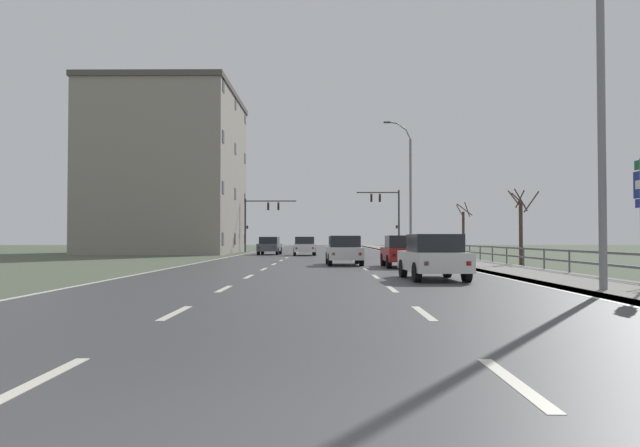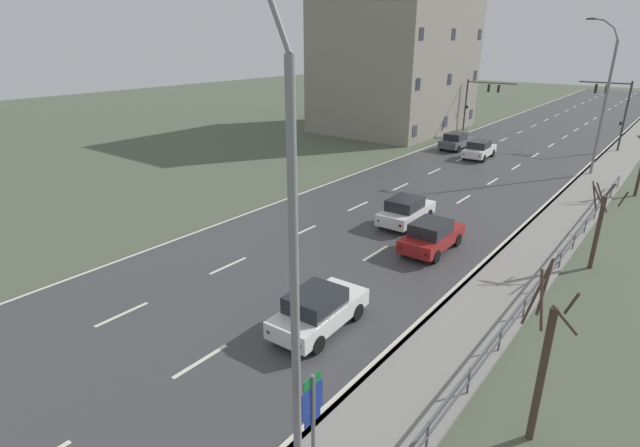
{
  "view_description": "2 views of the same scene",
  "coord_description": "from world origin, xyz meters",
  "px_view_note": "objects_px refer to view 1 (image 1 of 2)",
  "views": [
    {
      "loc": [
        0.49,
        -3.92,
        1.42
      ],
      "look_at": [
        -0.08,
        57.77,
        2.96
      ],
      "focal_mm": 33.82,
      "sensor_mm": 36.0,
      "label": 1
    },
    {
      "loc": [
        13.58,
        4.78,
        9.94
      ],
      "look_at": [
        0.0,
        22.13,
        1.48
      ],
      "focal_mm": 27.3,
      "sensor_mm": 36.0,
      "label": 2
    }
  ],
  "objects_px": {
    "traffic_signal_left": "(259,215)",
    "car_mid_centre": "(344,250)",
    "street_lamp_midground": "(409,189)",
    "brick_building": "(169,173)",
    "street_lamp_foreground": "(594,75)",
    "car_far_left": "(402,251)",
    "car_distant": "(270,246)",
    "car_near_right": "(433,257)",
    "traffic_signal_right": "(389,210)",
    "car_far_right": "(304,246)"
  },
  "relations": [
    {
      "from": "traffic_signal_left",
      "to": "car_mid_centre",
      "type": "distance_m",
      "value": 31.86
    },
    {
      "from": "street_lamp_midground",
      "to": "car_mid_centre",
      "type": "bearing_deg",
      "value": -108.21
    },
    {
      "from": "car_mid_centre",
      "to": "brick_building",
      "type": "xyz_separation_m",
      "value": [
        -16.32,
        26.74,
        7.07
      ]
    },
    {
      "from": "street_lamp_foreground",
      "to": "car_far_left",
      "type": "distance_m",
      "value": 15.21
    },
    {
      "from": "car_mid_centre",
      "to": "car_distant",
      "type": "relative_size",
      "value": 1.0
    },
    {
      "from": "street_lamp_foreground",
      "to": "car_far_left",
      "type": "xyz_separation_m",
      "value": [
        -3.15,
        14.08,
        -4.83
      ]
    },
    {
      "from": "car_near_right",
      "to": "car_distant",
      "type": "xyz_separation_m",
      "value": [
        -8.57,
        31.89,
        0.0
      ]
    },
    {
      "from": "street_lamp_midground",
      "to": "traffic_signal_right",
      "type": "bearing_deg",
      "value": 93.13
    },
    {
      "from": "traffic_signal_left",
      "to": "car_mid_centre",
      "type": "height_order",
      "value": "traffic_signal_left"
    },
    {
      "from": "street_lamp_midground",
      "to": "car_distant",
      "type": "bearing_deg",
      "value": 169.15
    },
    {
      "from": "street_lamp_foreground",
      "to": "car_mid_centre",
      "type": "height_order",
      "value": "street_lamp_foreground"
    },
    {
      "from": "car_far_left",
      "to": "brick_building",
      "type": "height_order",
      "value": "brick_building"
    },
    {
      "from": "street_lamp_foreground",
      "to": "traffic_signal_left",
      "type": "xyz_separation_m",
      "value": [
        -13.92,
        47.26,
        -1.74
      ]
    },
    {
      "from": "car_distant",
      "to": "brick_building",
      "type": "distance_m",
      "value": 14.08
    },
    {
      "from": "street_lamp_midground",
      "to": "car_mid_centre",
      "type": "distance_m",
      "value": 19.75
    },
    {
      "from": "car_near_right",
      "to": "car_far_right",
      "type": "xyz_separation_m",
      "value": [
        -5.45,
        29.62,
        0.0
      ]
    },
    {
      "from": "car_distant",
      "to": "car_far_right",
      "type": "distance_m",
      "value": 3.86
    },
    {
      "from": "car_distant",
      "to": "brick_building",
      "type": "height_order",
      "value": "brick_building"
    },
    {
      "from": "street_lamp_midground",
      "to": "car_distant",
      "type": "xyz_separation_m",
      "value": [
        -11.86,
        2.27,
        -4.73
      ]
    },
    {
      "from": "car_far_right",
      "to": "brick_building",
      "type": "xyz_separation_m",
      "value": [
        -13.57,
        8.53,
        7.07
      ]
    },
    {
      "from": "traffic_signal_left",
      "to": "car_near_right",
      "type": "relative_size",
      "value": 1.34
    },
    {
      "from": "street_lamp_foreground",
      "to": "street_lamp_midground",
      "type": "relative_size",
      "value": 1.03
    },
    {
      "from": "street_lamp_foreground",
      "to": "brick_building",
      "type": "height_order",
      "value": "brick_building"
    },
    {
      "from": "car_near_right",
      "to": "brick_building",
      "type": "relative_size",
      "value": 0.25
    },
    {
      "from": "traffic_signal_left",
      "to": "car_far_left",
      "type": "bearing_deg",
      "value": -72.01
    },
    {
      "from": "traffic_signal_left",
      "to": "car_distant",
      "type": "height_order",
      "value": "traffic_signal_left"
    },
    {
      "from": "car_far_right",
      "to": "car_distant",
      "type": "bearing_deg",
      "value": 141.04
    },
    {
      "from": "car_far_left",
      "to": "car_distant",
      "type": "height_order",
      "value": "same"
    },
    {
      "from": "car_mid_centre",
      "to": "brick_building",
      "type": "bearing_deg",
      "value": 119.2
    },
    {
      "from": "street_lamp_foreground",
      "to": "traffic_signal_left",
      "type": "bearing_deg",
      "value": 106.41
    },
    {
      "from": "street_lamp_foreground",
      "to": "traffic_signal_left",
      "type": "distance_m",
      "value": 49.3
    },
    {
      "from": "brick_building",
      "to": "car_far_right",
      "type": "bearing_deg",
      "value": -32.17
    },
    {
      "from": "car_near_right",
      "to": "brick_building",
      "type": "distance_m",
      "value": 43.21
    },
    {
      "from": "brick_building",
      "to": "car_mid_centre",
      "type": "bearing_deg",
      "value": -58.6
    },
    {
      "from": "street_lamp_midground",
      "to": "traffic_signal_right",
      "type": "relative_size",
      "value": 1.78
    },
    {
      "from": "street_lamp_midground",
      "to": "car_distant",
      "type": "height_order",
      "value": "street_lamp_midground"
    },
    {
      "from": "street_lamp_midground",
      "to": "car_far_right",
      "type": "relative_size",
      "value": 2.69
    },
    {
      "from": "car_far_left",
      "to": "car_mid_centre",
      "type": "height_order",
      "value": "same"
    },
    {
      "from": "car_far_left",
      "to": "car_distant",
      "type": "bearing_deg",
      "value": 110.07
    },
    {
      "from": "street_lamp_foreground",
      "to": "car_near_right",
      "type": "height_order",
      "value": "street_lamp_foreground"
    },
    {
      "from": "street_lamp_midground",
      "to": "traffic_signal_left",
      "type": "distance_m",
      "value": 18.81
    },
    {
      "from": "traffic_signal_left",
      "to": "brick_building",
      "type": "bearing_deg",
      "value": -154.64
    },
    {
      "from": "street_lamp_midground",
      "to": "car_far_right",
      "type": "height_order",
      "value": "street_lamp_midground"
    },
    {
      "from": "car_far_left",
      "to": "street_lamp_midground",
      "type": "bearing_deg",
      "value": 80.62
    },
    {
      "from": "street_lamp_midground",
      "to": "car_far_left",
      "type": "height_order",
      "value": "street_lamp_midground"
    },
    {
      "from": "street_lamp_midground",
      "to": "brick_building",
      "type": "relative_size",
      "value": 0.67
    },
    {
      "from": "traffic_signal_right",
      "to": "car_far_left",
      "type": "bearing_deg",
      "value": -94.82
    },
    {
      "from": "traffic_signal_right",
      "to": "brick_building",
      "type": "distance_m",
      "value": 22.12
    },
    {
      "from": "car_near_right",
      "to": "brick_building",
      "type": "xyz_separation_m",
      "value": [
        -19.02,
        38.15,
        7.07
      ]
    },
    {
      "from": "street_lamp_foreground",
      "to": "car_mid_centre",
      "type": "bearing_deg",
      "value": 109.71
    }
  ]
}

